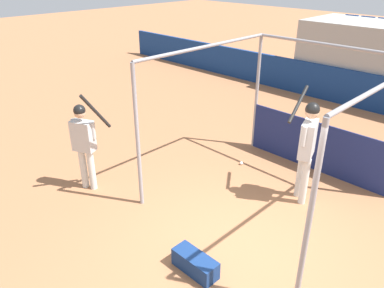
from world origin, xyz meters
TOP-DOWN VIEW (x-y plane):
  - ground_plane at (0.00, 0.00)m, footprint 60.00×60.00m
  - batting_cage at (-0.54, 2.44)m, footprint 3.26×3.46m
  - player_batter at (-0.16, 1.91)m, footprint 0.62×0.81m
  - player_waiting at (-3.27, -0.63)m, footprint 0.61×0.60m
  - equipment_bag at (-0.26, -0.76)m, footprint 0.70×0.28m
  - baseball at (-1.73, 2.19)m, footprint 0.07×0.07m

SIDE VIEW (x-z plane):
  - ground_plane at x=0.00m, z-range 0.00..0.00m
  - baseball at x=-1.73m, z-range 0.00..0.07m
  - equipment_bag at x=-0.26m, z-range 0.00..0.28m
  - player_waiting at x=-3.27m, z-range 0.03..2.04m
  - batting_cage at x=-0.54m, z-range -0.15..2.49m
  - player_batter at x=-0.16m, z-range 0.17..2.17m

